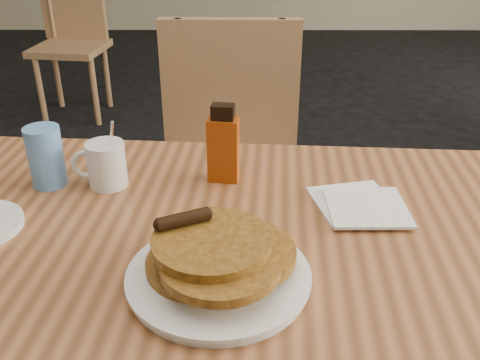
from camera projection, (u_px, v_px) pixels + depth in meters
name	position (u px, v px, depth m)	size (l,w,h in m)	color
main_table	(206.00, 257.00, 0.93)	(1.27, 0.91, 0.75)	#A9683C
chair_main_far	(230.00, 151.00, 1.66)	(0.43, 0.43, 0.95)	#AC7650
chair_wall_extra	(72.00, 29.00, 3.33)	(0.46, 0.46, 0.90)	#AC7650
pancake_plate	(218.00, 266.00, 0.79)	(0.28, 0.28, 0.10)	white
coffee_mug	(105.00, 164.00, 1.05)	(0.11, 0.08, 0.14)	white
syrup_bottle	(223.00, 146.00, 1.06)	(0.07, 0.05, 0.16)	#710C06
napkin_stack	(360.00, 205.00, 0.99)	(0.18, 0.18, 0.01)	white
blue_tumbler	(46.00, 157.00, 1.05)	(0.07, 0.07, 0.12)	#5E99DE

